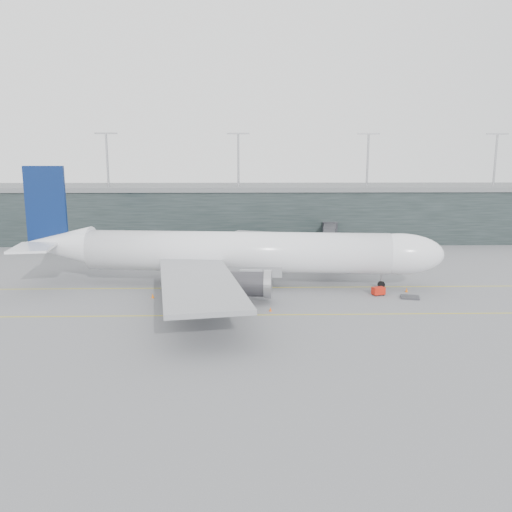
{
  "coord_description": "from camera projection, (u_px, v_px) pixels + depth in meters",
  "views": [
    {
      "loc": [
        6.29,
        -88.45,
        21.27
      ],
      "look_at": [
        8.44,
        -4.0,
        5.62
      ],
      "focal_mm": 35.0,
      "sensor_mm": 36.0,
      "label": 1
    }
  ],
  "objects": [
    {
      "name": "uld_b",
      "position": [
        204.0,
        265.0,
        101.36
      ],
      "size": [
        2.61,
        2.38,
        1.93
      ],
      "rotation": [
        0.0,
        0.0,
        0.39
      ],
      "color": "#353439",
      "rests_on": "ground"
    },
    {
      "name": "taxiline_b",
      "position": [
        200.0,
        315.0,
        71.0
      ],
      "size": [
        160.0,
        0.25,
        0.02
      ],
      "primitive_type": "cube",
      "color": "gold",
      "rests_on": "ground"
    },
    {
      "name": "terminal",
      "position": [
        222.0,
        211.0,
        146.28
      ],
      "size": [
        240.0,
        36.0,
        29.0
      ],
      "color": "black",
      "rests_on": "ground"
    },
    {
      "name": "cone_nose",
      "position": [
        407.0,
        290.0,
        83.88
      ],
      "size": [
        0.48,
        0.48,
        0.76
      ],
      "primitive_type": "cone",
      "color": "#D95E0C",
      "rests_on": "ground"
    },
    {
      "name": "baggage_dolly",
      "position": [
        410.0,
        297.0,
        80.11
      ],
      "size": [
        3.37,
        2.98,
        0.29
      ],
      "primitive_type": "cube",
      "rotation": [
        0.0,
        0.0,
        -0.27
      ],
      "color": "#333237",
      "rests_on": "ground"
    },
    {
      "name": "ground",
      "position": [
        209.0,
        283.0,
        90.66
      ],
      "size": [
        320.0,
        320.0,
        0.0
      ],
      "primitive_type": "plane",
      "color": "slate",
      "rests_on": "ground"
    },
    {
      "name": "jet_bridge",
      "position": [
        324.0,
        238.0,
        113.14
      ],
      "size": [
        10.71,
        43.92,
        6.37
      ],
      "rotation": [
        0.0,
        0.0,
        -0.18
      ],
      "color": "#29292E",
      "rests_on": "ground"
    },
    {
      "name": "gse_cart",
      "position": [
        378.0,
        291.0,
        81.78
      ],
      "size": [
        2.26,
        1.78,
        1.35
      ],
      "rotation": [
        0.0,
        0.0,
        0.3
      ],
      "color": "red",
      "rests_on": "ground"
    },
    {
      "name": "uld_c",
      "position": [
        208.0,
        266.0,
        99.8
      ],
      "size": [
        2.38,
        2.0,
        2.0
      ],
      "rotation": [
        0.0,
        0.0,
        -0.12
      ],
      "color": "#353439",
      "rests_on": "ground"
    },
    {
      "name": "taxiline_a",
      "position": [
        208.0,
        288.0,
        86.72
      ],
      "size": [
        160.0,
        0.25,
        0.02
      ],
      "primitive_type": "cube",
      "color": "gold",
      "rests_on": "ground"
    },
    {
      "name": "cone_tail",
      "position": [
        153.0,
        296.0,
        80.1
      ],
      "size": [
        0.49,
        0.49,
        0.78
      ],
      "primitive_type": "cone",
      "color": "#D25D0B",
      "rests_on": "ground"
    },
    {
      "name": "uld_a",
      "position": [
        190.0,
        266.0,
        100.46
      ],
      "size": [
        2.02,
        1.63,
        1.81
      ],
      "rotation": [
        0.0,
        0.0,
        -0.02
      ],
      "color": "#353439",
      "rests_on": "ground"
    },
    {
      "name": "main_aircraft",
      "position": [
        234.0,
        253.0,
        87.59
      ],
      "size": [
        74.68,
        69.78,
        20.93
      ],
      "rotation": [
        0.0,
        0.0,
        -0.11
      ],
      "color": "white",
      "rests_on": "ground"
    },
    {
      "name": "taxiline_lead_main",
      "position": [
        238.0,
        261.0,
        110.44
      ],
      "size": [
        0.25,
        60.0,
        0.02
      ],
      "primitive_type": "cube",
      "color": "gold",
      "rests_on": "ground"
    },
    {
      "name": "cone_wing_stbd",
      "position": [
        270.0,
        309.0,
        72.94
      ],
      "size": [
        0.39,
        0.39,
        0.63
      ],
      "primitive_type": "cone",
      "color": "#EC560D",
      "rests_on": "ground"
    },
    {
      "name": "cone_wing_port",
      "position": [
        250.0,
        270.0,
        99.84
      ],
      "size": [
        0.39,
        0.39,
        0.62
      ],
      "primitive_type": "cone",
      "color": "red",
      "rests_on": "ground"
    }
  ]
}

